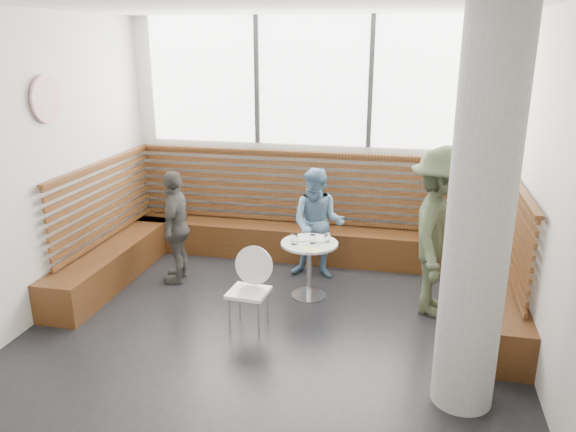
% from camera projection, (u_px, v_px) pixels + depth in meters
% --- Properties ---
extents(room, '(5.00, 5.00, 3.20)m').
position_uv_depth(room, '(265.00, 186.00, 5.20)').
color(room, silver).
rests_on(room, ground).
extents(booth, '(5.00, 2.50, 1.44)m').
position_uv_depth(booth, '(301.00, 242.00, 7.21)').
color(booth, '#462711').
rests_on(booth, ground).
extents(concrete_column, '(0.50, 0.50, 3.20)m').
position_uv_depth(concrete_column, '(480.00, 219.00, 4.26)').
color(concrete_column, gray).
rests_on(concrete_column, ground).
extents(wall_art, '(0.03, 0.50, 0.50)m').
position_uv_depth(wall_art, '(46.00, 99.00, 5.87)').
color(wall_art, white).
rests_on(wall_art, room).
extents(cafe_table, '(0.66, 0.66, 0.68)m').
position_uv_depth(cafe_table, '(309.00, 258.00, 6.48)').
color(cafe_table, silver).
rests_on(cafe_table, ground).
extents(cafe_chair, '(0.41, 0.40, 0.86)m').
position_uv_depth(cafe_chair, '(250.00, 283.00, 5.79)').
color(cafe_chair, white).
rests_on(cafe_chair, ground).
extents(adult_man, '(0.87, 1.29, 1.85)m').
position_uv_depth(adult_man, '(440.00, 232.00, 6.00)').
color(adult_man, '#3F4931').
rests_on(adult_man, ground).
extents(child_back, '(0.69, 0.54, 1.40)m').
position_uv_depth(child_back, '(318.00, 224.00, 6.98)').
color(child_back, '#5B809F').
rests_on(child_back, ground).
extents(child_left, '(0.46, 0.87, 1.40)m').
position_uv_depth(child_left, '(176.00, 227.00, 6.88)').
color(child_left, '#4B4844').
rests_on(child_left, ground).
extents(plate_near, '(0.19, 0.19, 0.01)m').
position_uv_depth(plate_near, '(302.00, 239.00, 6.52)').
color(plate_near, white).
rests_on(plate_near, cafe_table).
extents(plate_far, '(0.22, 0.22, 0.02)m').
position_uv_depth(plate_far, '(319.00, 239.00, 6.50)').
color(plate_far, white).
rests_on(plate_far, cafe_table).
extents(glass_left, '(0.08, 0.08, 0.12)m').
position_uv_depth(glass_left, '(295.00, 239.00, 6.36)').
color(glass_left, white).
rests_on(glass_left, cafe_table).
extents(glass_mid, '(0.06, 0.06, 0.10)m').
position_uv_depth(glass_mid, '(313.00, 239.00, 6.38)').
color(glass_mid, white).
rests_on(glass_mid, cafe_table).
extents(glass_right, '(0.07, 0.07, 0.11)m').
position_uv_depth(glass_right, '(327.00, 237.00, 6.43)').
color(glass_right, white).
rests_on(glass_right, cafe_table).
extents(menu_card, '(0.26, 0.22, 0.00)m').
position_uv_depth(menu_card, '(311.00, 250.00, 6.20)').
color(menu_card, '#A5C64C').
rests_on(menu_card, cafe_table).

